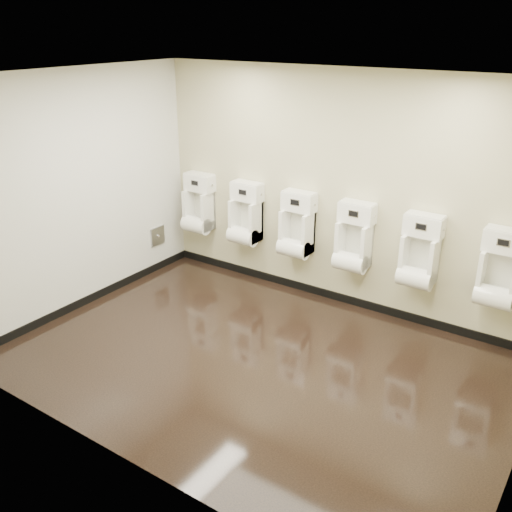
{
  "coord_description": "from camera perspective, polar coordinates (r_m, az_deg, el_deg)",
  "views": [
    {
      "loc": [
        2.81,
        -4.13,
        3.26
      ],
      "look_at": [
        -0.39,
        0.55,
        0.91
      ],
      "focal_mm": 40.0,
      "sensor_mm": 36.0,
      "label": 1
    }
  ],
  "objects": [
    {
      "name": "left_wall",
      "position": [
        6.98,
        -17.23,
        6.06
      ],
      "size": [
        0.02,
        3.5,
        2.8
      ],
      "primitive_type": "cube",
      "color": "#C0BB90",
      "rests_on": "ground"
    },
    {
      "name": "urinal_5",
      "position": [
        6.29,
        23.12,
        -1.69
      ],
      "size": [
        0.43,
        0.32,
        0.8
      ],
      "color": "white",
      "rests_on": "back_wall"
    },
    {
      "name": "front_wall",
      "position": [
        4.12,
        -13.74,
        -4.96
      ],
      "size": [
        5.0,
        0.02,
        2.8
      ],
      "primitive_type": "cube",
      "color": "#C0BB90",
      "rests_on": "ground"
    },
    {
      "name": "skirting_left",
      "position": [
        7.44,
        -15.99,
        -3.95
      ],
      "size": [
        0.02,
        3.5,
        0.1
      ],
      "primitive_type": "cube",
      "color": "black",
      "rests_on": "ground"
    },
    {
      "name": "ground",
      "position": [
        5.97,
        0.1,
        -10.59
      ],
      "size": [
        5.0,
        3.5,
        0.0
      ],
      "primitive_type": "cube",
      "color": "black",
      "rests_on": "ground"
    },
    {
      "name": "urinal_2",
      "position": [
        7.04,
        4.08,
        2.67
      ],
      "size": [
        0.43,
        0.32,
        0.8
      ],
      "color": "white",
      "rests_on": "back_wall"
    },
    {
      "name": "back_wall",
      "position": [
        6.78,
        8.5,
        6.36
      ],
      "size": [
        5.0,
        0.02,
        2.8
      ],
      "primitive_type": "cube",
      "color": "#C0BB90",
      "rests_on": "ground"
    },
    {
      "name": "ceiling",
      "position": [
        5.02,
        0.12,
        17.28
      ],
      "size": [
        5.0,
        3.5,
        0.0
      ],
      "primitive_type": "cube",
      "color": "silver"
    },
    {
      "name": "tile_overlay_left",
      "position": [
        6.97,
        -17.21,
        6.05
      ],
      "size": [
        0.01,
        3.5,
        2.8
      ],
      "primitive_type": "cube",
      "color": "silver",
      "rests_on": "ground"
    },
    {
      "name": "urinal_4",
      "position": [
        6.46,
        16.01,
        -0.06
      ],
      "size": [
        0.43,
        0.32,
        0.8
      ],
      "color": "white",
      "rests_on": "back_wall"
    },
    {
      "name": "urinal_1",
      "position": [
        7.44,
        -1.07,
        3.81
      ],
      "size": [
        0.43,
        0.32,
        0.8
      ],
      "color": "white",
      "rests_on": "back_wall"
    },
    {
      "name": "urinal_3",
      "position": [
        6.72,
        9.73,
        1.39
      ],
      "size": [
        0.43,
        0.32,
        0.8
      ],
      "color": "white",
      "rests_on": "back_wall"
    },
    {
      "name": "urinal_0",
      "position": [
        7.9,
        -5.77,
        4.83
      ],
      "size": [
        0.43,
        0.32,
        0.8
      ],
      "color": "white",
      "rests_on": "back_wall"
    },
    {
      "name": "skirting_back",
      "position": [
        7.26,
        7.85,
        -3.95
      ],
      "size": [
        5.0,
        0.02,
        0.1
      ],
      "primitive_type": "cube",
      "color": "black",
      "rests_on": "ground"
    },
    {
      "name": "access_panel",
      "position": [
        8.0,
        -9.83,
        2.01
      ],
      "size": [
        0.04,
        0.25,
        0.25
      ],
      "color": "#9E9EA3",
      "rests_on": "left_wall"
    }
  ]
}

